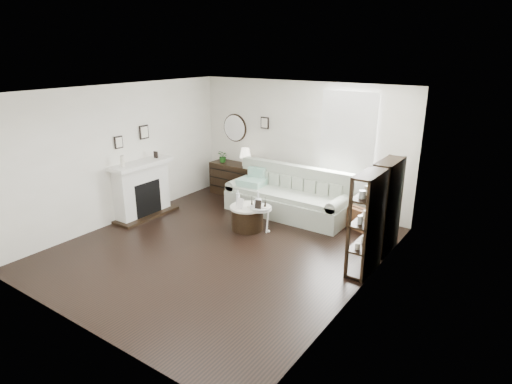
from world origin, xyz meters
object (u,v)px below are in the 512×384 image
Objects in this scene: sofa at (288,199)px; drum_table at (247,218)px; pedestal_table at (261,209)px; dresser at (234,179)px.

sofa is 3.87× the size of drum_table.
sofa is 5.13× the size of pedestal_table.
dresser reaches higher than drum_table.
sofa is 1.76m from dresser.
dresser is 1.70× the size of drum_table.
pedestal_table is at bearing -40.10° from dresser.
sofa reaches higher than drum_table.
sofa is at bearing -12.80° from dresser.
dresser is at bearing 139.90° from pedestal_table.
dresser reaches higher than pedestal_table.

